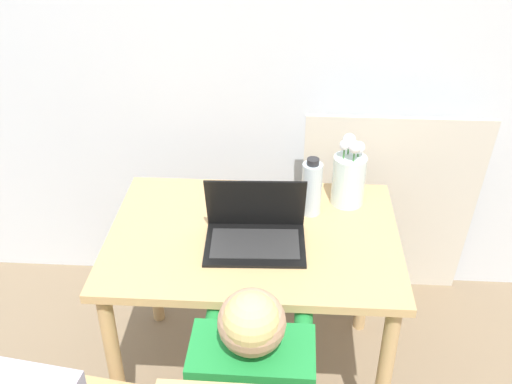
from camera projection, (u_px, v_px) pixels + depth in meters
wall_back at (223, 16)px, 2.32m from camera, size 6.40×0.05×2.50m
dining_table at (253, 257)px, 2.09m from camera, size 0.99×0.69×0.70m
person_seated at (254, 384)px, 1.62m from camera, size 0.32×0.42×0.97m
laptop at (255, 227)px, 1.98m from camera, size 0.34×0.25×0.23m
flower_vase at (349, 176)px, 2.15m from camera, size 0.12×0.12×0.27m
water_bottle at (312, 188)px, 2.09m from camera, size 0.07×0.07×0.22m
cardboard_panel at (387, 209)px, 2.59m from camera, size 0.74×0.15×0.93m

